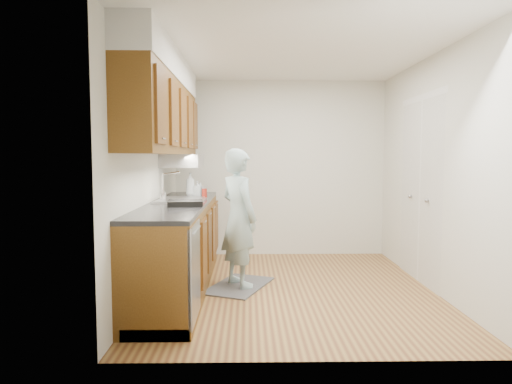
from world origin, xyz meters
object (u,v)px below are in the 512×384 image
(soap_bottle_a, at_px, (190,184))
(soap_bottle_b, at_px, (198,188))
(dish_rack, at_px, (185,203))
(soap_bottle_c, at_px, (200,188))
(soda_can, at_px, (204,193))
(steel_can, at_px, (204,191))
(person, at_px, (239,208))

(soap_bottle_a, bearing_deg, soap_bottle_b, -7.57)
(soap_bottle_b, xyz_separation_m, dish_rack, (0.00, -1.13, -0.06))
(soap_bottle_c, relative_size, soda_can, 1.40)
(soda_can, distance_m, dish_rack, 0.85)
(steel_can, height_order, dish_rack, steel_can)
(steel_can, bearing_deg, soap_bottle_a, 174.45)
(person, xyz_separation_m, steel_can, (-0.44, 0.69, 0.14))
(soda_can, bearing_deg, steel_can, 96.14)
(dish_rack, bearing_deg, steel_can, 79.24)
(soap_bottle_b, relative_size, dish_rack, 0.54)
(soap_bottle_a, distance_m, dish_rack, 1.15)
(soap_bottle_b, bearing_deg, soap_bottle_c, 87.93)
(soap_bottle_c, distance_m, dish_rack, 1.33)
(steel_can, bearing_deg, soap_bottle_c, 110.04)
(soap_bottle_b, height_order, soda_can, soap_bottle_b)
(soap_bottle_b, relative_size, steel_can, 1.54)
(soda_can, xyz_separation_m, dish_rack, (-0.11, -0.84, -0.03))
(person, height_order, soap_bottle_a, person)
(steel_can, relative_size, dish_rack, 0.35)
(person, height_order, soda_can, person)
(soap_bottle_b, distance_m, dish_rack, 1.13)
(soap_bottle_b, xyz_separation_m, soda_can, (0.11, -0.29, -0.04))
(person, bearing_deg, soap_bottle_a, 7.19)
(person, relative_size, soap_bottle_b, 9.24)
(person, xyz_separation_m, soap_bottle_b, (-0.52, 0.70, 0.17))
(soap_bottle_a, distance_m, soda_can, 0.37)
(soap_bottle_b, relative_size, soda_can, 1.67)
(soap_bottle_a, xyz_separation_m, dish_rack, (0.09, -1.14, -0.12))
(dish_rack, bearing_deg, soap_bottle_c, 82.98)
(soap_bottle_c, distance_m, steel_can, 0.21)
(soap_bottle_c, bearing_deg, steel_can, -69.96)
(person, bearing_deg, soda_can, 11.64)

